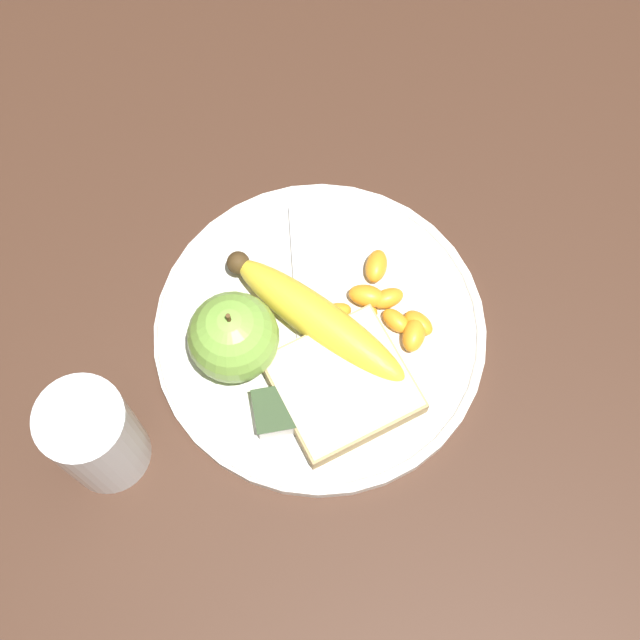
% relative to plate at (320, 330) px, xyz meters
% --- Properties ---
extents(ground_plane, '(3.00, 3.00, 0.00)m').
position_rel_plate_xyz_m(ground_plane, '(0.00, 0.00, -0.01)').
color(ground_plane, '#42281C').
extents(plate, '(0.28, 0.28, 0.01)m').
position_rel_plate_xyz_m(plate, '(0.00, 0.00, 0.00)').
color(plate, silver).
rests_on(plate, ground_plane).
extents(juice_glass, '(0.07, 0.07, 0.11)m').
position_rel_plate_xyz_m(juice_glass, '(-0.19, -0.07, 0.04)').
color(juice_glass, silver).
rests_on(juice_glass, ground_plane).
extents(apple, '(0.07, 0.07, 0.08)m').
position_rel_plate_xyz_m(apple, '(-0.07, -0.01, 0.04)').
color(apple, '#84BC47').
rests_on(apple, plate).
extents(banana, '(0.14, 0.16, 0.04)m').
position_rel_plate_xyz_m(banana, '(-0.01, 0.01, 0.02)').
color(banana, yellow).
rests_on(banana, plate).
extents(bread_slice, '(0.13, 0.13, 0.02)m').
position_rel_plate_xyz_m(bread_slice, '(0.01, -0.06, 0.02)').
color(bread_slice, tan).
rests_on(bread_slice, plate).
extents(fork, '(0.04, 0.20, 0.00)m').
position_rel_plate_xyz_m(fork, '(-0.01, 0.00, 0.01)').
color(fork, silver).
rests_on(fork, plate).
extents(jam_packet, '(0.05, 0.04, 0.02)m').
position_rel_plate_xyz_m(jam_packet, '(-0.04, -0.07, 0.01)').
color(jam_packet, silver).
rests_on(jam_packet, plate).
extents(orange_segment_0, '(0.03, 0.03, 0.01)m').
position_rel_plate_xyz_m(orange_segment_0, '(0.04, -0.02, 0.01)').
color(orange_segment_0, orange).
rests_on(orange_segment_0, plate).
extents(orange_segment_1, '(0.04, 0.03, 0.02)m').
position_rel_plate_xyz_m(orange_segment_1, '(0.04, 0.02, 0.01)').
color(orange_segment_1, orange).
rests_on(orange_segment_1, plate).
extents(orange_segment_2, '(0.03, 0.03, 0.01)m').
position_rel_plate_xyz_m(orange_segment_2, '(0.04, -0.00, 0.01)').
color(orange_segment_2, orange).
rests_on(orange_segment_2, plate).
extents(orange_segment_3, '(0.03, 0.02, 0.02)m').
position_rel_plate_xyz_m(orange_segment_3, '(0.06, 0.01, 0.01)').
color(orange_segment_3, orange).
rests_on(orange_segment_3, plate).
extents(orange_segment_4, '(0.03, 0.03, 0.02)m').
position_rel_plate_xyz_m(orange_segment_4, '(0.08, -0.01, 0.01)').
color(orange_segment_4, orange).
rests_on(orange_segment_4, plate).
extents(orange_segment_5, '(0.03, 0.02, 0.02)m').
position_rel_plate_xyz_m(orange_segment_5, '(0.02, 0.01, 0.01)').
color(orange_segment_5, orange).
rests_on(orange_segment_5, plate).
extents(orange_segment_6, '(0.03, 0.04, 0.02)m').
position_rel_plate_xyz_m(orange_segment_6, '(0.06, 0.05, 0.01)').
color(orange_segment_6, orange).
rests_on(orange_segment_6, plate).
extents(orange_segment_7, '(0.03, 0.03, 0.01)m').
position_rel_plate_xyz_m(orange_segment_7, '(0.06, -0.01, 0.01)').
color(orange_segment_7, orange).
rests_on(orange_segment_7, plate).
extents(orange_segment_8, '(0.03, 0.04, 0.02)m').
position_rel_plate_xyz_m(orange_segment_8, '(0.08, -0.02, 0.01)').
color(orange_segment_8, orange).
rests_on(orange_segment_8, plate).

